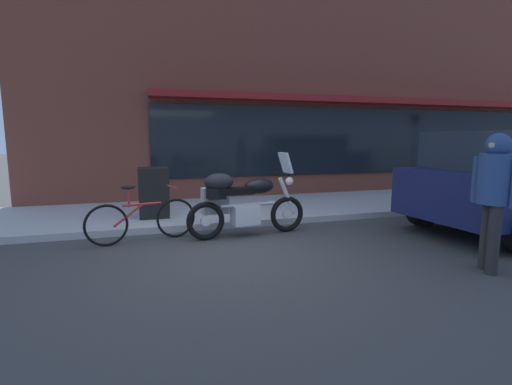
{
  "coord_description": "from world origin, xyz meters",
  "views": [
    {
      "loc": [
        -1.19,
        -5.07,
        1.62
      ],
      "look_at": [
        0.67,
        1.02,
        0.7
      ],
      "focal_mm": 26.13,
      "sensor_mm": 36.0,
      "label": 1
    }
  ],
  "objects_px": {
    "parked_bicycle": "(142,219)",
    "sandwich_board_sign": "(154,193)",
    "pedestrian_walking": "(495,186)",
    "touring_motorcycle": "(240,201)"
  },
  "relations": [
    {
      "from": "parked_bicycle",
      "to": "sandwich_board_sign",
      "type": "xyz_separation_m",
      "value": [
        0.22,
        1.1,
        0.25
      ]
    },
    {
      "from": "touring_motorcycle",
      "to": "sandwich_board_sign",
      "type": "relative_size",
      "value": 2.14
    },
    {
      "from": "pedestrian_walking",
      "to": "sandwich_board_sign",
      "type": "height_order",
      "value": "pedestrian_walking"
    },
    {
      "from": "pedestrian_walking",
      "to": "sandwich_board_sign",
      "type": "distance_m",
      "value": 5.37
    },
    {
      "from": "parked_bicycle",
      "to": "sandwich_board_sign",
      "type": "height_order",
      "value": "sandwich_board_sign"
    },
    {
      "from": "pedestrian_walking",
      "to": "sandwich_board_sign",
      "type": "bearing_deg",
      "value": 135.65
    },
    {
      "from": "parked_bicycle",
      "to": "touring_motorcycle",
      "type": "bearing_deg",
      "value": -4.3
    },
    {
      "from": "pedestrian_walking",
      "to": "touring_motorcycle",
      "type": "bearing_deg",
      "value": 134.62
    },
    {
      "from": "touring_motorcycle",
      "to": "sandwich_board_sign",
      "type": "height_order",
      "value": "touring_motorcycle"
    },
    {
      "from": "parked_bicycle",
      "to": "pedestrian_walking",
      "type": "distance_m",
      "value": 4.89
    }
  ]
}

